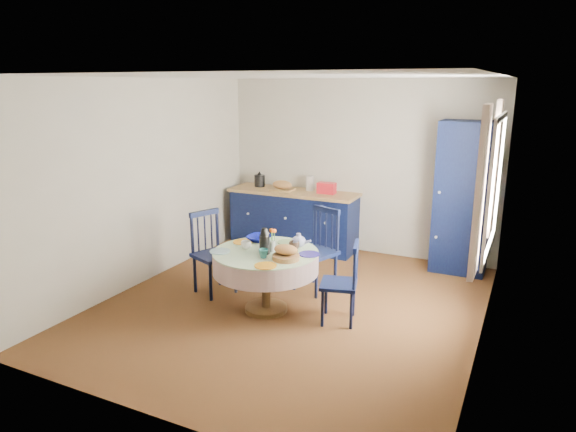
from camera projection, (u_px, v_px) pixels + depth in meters
name	position (u px, v px, depth m)	size (l,w,h in m)	color
floor	(291.00, 305.00, 5.79)	(4.50, 4.50, 0.00)	black
ceiling	(292.00, 76.00, 5.17)	(4.50, 4.50, 0.00)	white
wall_back	(358.00, 167.00, 7.44)	(4.00, 0.02, 2.50)	beige
wall_left	(145.00, 182.00, 6.32)	(0.02, 4.50, 2.50)	beige
wall_right	(491.00, 218.00, 4.64)	(0.02, 4.50, 2.50)	beige
window	(491.00, 182.00, 4.85)	(0.10, 1.74, 1.45)	white
kitchen_counter	(294.00, 218.00, 7.76)	(1.96, 0.62, 1.12)	black
pantry_cabinet	(463.00, 198.00, 6.65)	(0.69, 0.51, 1.98)	black
dining_table	(267.00, 262.00, 5.52)	(1.14, 1.14, 0.97)	#503716
chair_left	(212.00, 252.00, 6.07)	(0.55, 0.56, 0.98)	black
chair_far	(317.00, 249.00, 6.13)	(0.56, 0.55, 1.00)	black
chair_right	(342.00, 282.00, 5.30)	(0.45, 0.47, 0.87)	black
mug_a	(246.00, 245.00, 5.58)	(0.11, 0.11, 0.09)	silver
mug_b	(263.00, 254.00, 5.28)	(0.10, 0.10, 0.09)	#287374
mug_c	(294.00, 246.00, 5.54)	(0.12, 0.12, 0.09)	black
mug_d	(265.00, 237.00, 5.85)	(0.10, 0.10, 0.09)	silver
cobalt_bowl	(259.00, 238.00, 5.84)	(0.27, 0.27, 0.07)	#050B79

